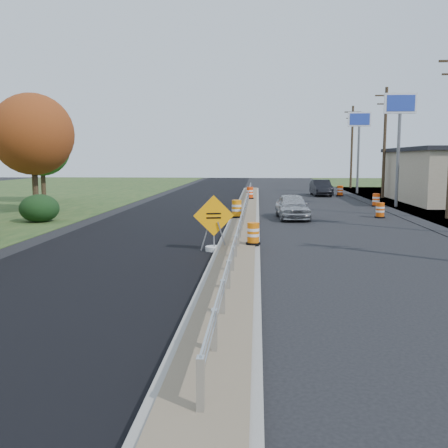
# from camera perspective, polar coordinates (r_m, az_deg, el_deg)

# --- Properties ---
(ground) EXTENTS (140.00, 140.00, 0.00)m
(ground) POSITION_cam_1_polar(r_m,az_deg,el_deg) (20.23, 1.83, -2.20)
(ground) COLOR black
(ground) RESTS_ON ground
(milled_overlay) EXTENTS (7.20, 120.00, 0.01)m
(milled_overlay) POSITION_cam_1_polar(r_m,az_deg,el_deg) (30.55, -5.78, 1.06)
(milled_overlay) COLOR black
(milled_overlay) RESTS_ON ground
(median) EXTENTS (1.60, 55.00, 0.23)m
(median) POSITION_cam_1_polar(r_m,az_deg,el_deg) (28.14, 2.41, 0.75)
(median) COLOR gray
(median) RESTS_ON ground
(guardrail) EXTENTS (0.10, 46.15, 0.72)m
(guardrail) POSITION_cam_1_polar(r_m,az_deg,el_deg) (29.07, 2.46, 2.19)
(guardrail) COLOR silver
(guardrail) RESTS_ON median
(pylon_sign_mid) EXTENTS (2.20, 0.30, 7.90)m
(pylon_sign_mid) POSITION_cam_1_polar(r_m,az_deg,el_deg) (37.38, 19.47, 11.77)
(pylon_sign_mid) COLOR slate
(pylon_sign_mid) RESTS_ON ground
(pylon_sign_north) EXTENTS (2.20, 0.30, 7.90)m
(pylon_sign_north) POSITION_cam_1_polar(r_m,az_deg,el_deg) (50.98, 15.20, 10.67)
(pylon_sign_north) COLOR slate
(pylon_sign_north) RESTS_ON ground
(utility_pole_nmid) EXTENTS (1.90, 0.26, 9.40)m
(utility_pole_nmid) POSITION_cam_1_polar(r_m,az_deg,el_deg) (45.27, 17.88, 9.06)
(utility_pole_nmid) COLOR #473523
(utility_pole_nmid) RESTS_ON ground
(utility_pole_north) EXTENTS (1.90, 0.26, 9.40)m
(utility_pole_north) POSITION_cam_1_polar(r_m,az_deg,el_deg) (59.94, 14.40, 8.70)
(utility_pole_north) COLOR #473523
(utility_pole_north) RESTS_ON ground
(hedge_north) EXTENTS (2.09, 2.09, 1.52)m
(hedge_north) POSITION_cam_1_polar(r_m,az_deg,el_deg) (28.57, -20.34, 1.71)
(hedge_north) COLOR black
(hedge_north) RESTS_ON ground
(tree_near_red) EXTENTS (4.95, 4.95, 7.35)m
(tree_near_red) POSITION_cam_1_polar(r_m,az_deg,el_deg) (32.95, -21.02, 9.53)
(tree_near_red) COLOR #473523
(tree_near_red) RESTS_ON ground
(tree_near_back) EXTENTS (4.29, 4.29, 6.37)m
(tree_near_back) POSITION_cam_1_polar(r_m,az_deg,el_deg) (41.45, -20.11, 8.14)
(tree_near_back) COLOR #473523
(tree_near_back) RESTS_ON ground
(caution_sign) EXTENTS (1.48, 0.63, 2.07)m
(caution_sign) POSITION_cam_1_polar(r_m,az_deg,el_deg) (18.39, -1.18, -1.50)
(caution_sign) COLOR white
(caution_sign) RESTS_ON ground
(barrel_median_near) EXTENTS (0.55, 0.55, 0.81)m
(barrel_median_near) POSITION_cam_1_polar(r_m,az_deg,el_deg) (18.56, 3.36, -1.14)
(barrel_median_near) COLOR black
(barrel_median_near) RESTS_ON median
(barrel_median_mid) EXTENTS (0.65, 0.65, 0.95)m
(barrel_median_mid) POSITION_cam_1_polar(r_m,az_deg,el_deg) (27.03, 1.45, 1.71)
(barrel_median_mid) COLOR black
(barrel_median_mid) RESTS_ON median
(barrel_median_far) EXTENTS (0.64, 0.64, 0.93)m
(barrel_median_far) POSITION_cam_1_polar(r_m,az_deg,el_deg) (39.88, 2.98, 3.55)
(barrel_median_far) COLOR black
(barrel_median_far) RESTS_ON median
(barrel_shoulder_near) EXTENTS (0.60, 0.60, 0.88)m
(barrel_shoulder_near) POSITION_cam_1_polar(r_m,az_deg,el_deg) (30.24, 17.41, 1.48)
(barrel_shoulder_near) COLOR black
(barrel_shoulder_near) RESTS_ON ground
(barrel_shoulder_mid) EXTENTS (0.63, 0.63, 0.93)m
(barrel_shoulder_mid) POSITION_cam_1_polar(r_m,az_deg,el_deg) (37.42, 16.99, 2.62)
(barrel_shoulder_mid) COLOR black
(barrel_shoulder_mid) RESTS_ON ground
(barrel_shoulder_far) EXTENTS (0.65, 0.65, 0.96)m
(barrel_shoulder_far) POSITION_cam_1_polar(r_m,az_deg,el_deg) (47.11, 13.13, 3.69)
(barrel_shoulder_far) COLOR black
(barrel_shoulder_far) RESTS_ON ground
(car_silver) EXTENTS (1.95, 4.28, 1.42)m
(car_silver) POSITION_cam_1_polar(r_m,az_deg,el_deg) (28.66, 7.80, 2.02)
(car_silver) COLOR #AAAAAE
(car_silver) RESTS_ON ground
(car_dark_mid) EXTENTS (1.74, 4.53, 1.47)m
(car_dark_mid) POSITION_cam_1_polar(r_m,az_deg,el_deg) (47.13, 11.03, 4.09)
(car_dark_mid) COLOR black
(car_dark_mid) RESTS_ON ground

